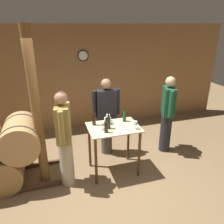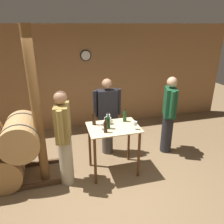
# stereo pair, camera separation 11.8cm
# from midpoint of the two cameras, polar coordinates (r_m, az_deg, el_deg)

# --- Properties ---
(ground_plane) EXTENTS (14.00, 14.00, 0.00)m
(ground_plane) POSITION_cam_midpoint_polar(r_m,az_deg,el_deg) (3.93, 0.28, -21.03)
(ground_plane) COLOR brown
(back_wall) EXTENTS (8.40, 0.08, 2.70)m
(back_wall) POSITION_cam_midpoint_polar(r_m,az_deg,el_deg) (5.85, -7.27, 8.66)
(back_wall) COLOR #996B42
(back_wall) RESTS_ON ground_plane
(tasting_table) EXTENTS (0.93, 0.68, 0.95)m
(tasting_table) POSITION_cam_midpoint_polar(r_m,az_deg,el_deg) (4.06, 1.21, -6.59)
(tasting_table) COLOR beige
(tasting_table) RESTS_ON ground_plane
(wooden_post) EXTENTS (0.16, 0.16, 2.70)m
(wooden_post) POSITION_cam_midpoint_polar(r_m,az_deg,el_deg) (3.78, -18.26, 0.18)
(wooden_post) COLOR brown
(wooden_post) RESTS_ON ground_plane
(wine_bottle_far_left) EXTENTS (0.07, 0.07, 0.30)m
(wine_bottle_far_left) POSITION_cam_midpoint_polar(r_m,az_deg,el_deg) (4.00, -3.90, -1.72)
(wine_bottle_far_left) COLOR black
(wine_bottle_far_left) RESTS_ON tasting_table
(wine_bottle_left) EXTENTS (0.07, 0.07, 0.28)m
(wine_bottle_left) POSITION_cam_midpoint_polar(r_m,az_deg,el_deg) (3.72, -0.80, -3.83)
(wine_bottle_left) COLOR black
(wine_bottle_left) RESTS_ON tasting_table
(wine_bottle_center) EXTENTS (0.07, 0.07, 0.30)m
(wine_bottle_center) POSITION_cam_midpoint_polar(r_m,az_deg,el_deg) (3.85, -0.13, -2.76)
(wine_bottle_center) COLOR black
(wine_bottle_center) RESTS_ON tasting_table
(wine_bottle_right) EXTENTS (0.07, 0.07, 0.26)m
(wine_bottle_right) POSITION_cam_midpoint_polar(r_m,az_deg,el_deg) (4.15, 4.15, -1.14)
(wine_bottle_right) COLOR #193819
(wine_bottle_right) RESTS_ON tasting_table
(wine_glass_near_left) EXTENTS (0.07, 0.07, 0.13)m
(wine_glass_near_left) POSITION_cam_midpoint_polar(r_m,az_deg,el_deg) (3.83, -1.76, -3.25)
(wine_glass_near_left) COLOR silver
(wine_glass_near_left) RESTS_ON tasting_table
(wine_glass_near_center) EXTENTS (0.07, 0.07, 0.14)m
(wine_glass_near_center) POSITION_cam_midpoint_polar(r_m,az_deg,el_deg) (4.16, -0.13, -1.09)
(wine_glass_near_center) COLOR silver
(wine_glass_near_center) RESTS_ON tasting_table
(wine_glass_near_right) EXTENTS (0.07, 0.07, 0.15)m
(wine_glass_near_right) POSITION_cam_midpoint_polar(r_m,az_deg,el_deg) (3.85, 6.97, -3.03)
(wine_glass_near_right) COLOR silver
(wine_glass_near_right) RESTS_ON tasting_table
(ice_bucket) EXTENTS (0.13, 0.13, 0.12)m
(ice_bucket) POSITION_cam_midpoint_polar(r_m,az_deg,el_deg) (4.06, -0.30, -2.29)
(ice_bucket) COLOR white
(ice_bucket) RESTS_ON tasting_table
(person_host) EXTENTS (0.59, 0.24, 1.68)m
(person_host) POSITION_cam_midpoint_polar(r_m,az_deg,el_deg) (4.61, -0.52, -0.92)
(person_host) COLOR #4C4742
(person_host) RESTS_ON ground_plane
(person_visitor_with_scarf) EXTENTS (0.29, 0.58, 1.73)m
(person_visitor_with_scarf) POSITION_cam_midpoint_polar(r_m,az_deg,el_deg) (3.75, -11.55, -6.54)
(person_visitor_with_scarf) COLOR #B7AD93
(person_visitor_with_scarf) RESTS_ON ground_plane
(person_visitor_bearded) EXTENTS (0.34, 0.56, 1.70)m
(person_visitor_bearded) POSITION_cam_midpoint_polar(r_m,az_deg,el_deg) (4.82, 15.30, -0.50)
(person_visitor_bearded) COLOR #232328
(person_visitor_bearded) RESTS_ON ground_plane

